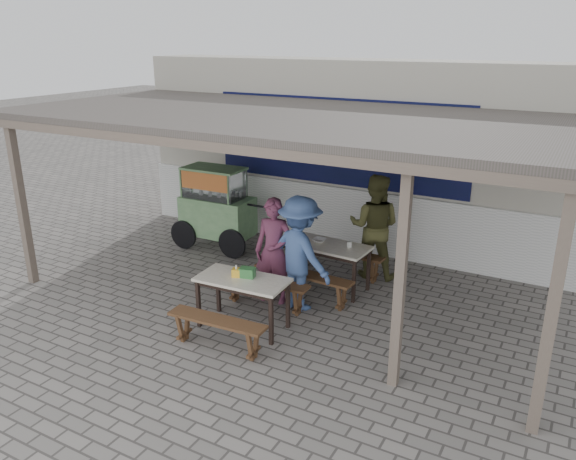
% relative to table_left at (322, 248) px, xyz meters
% --- Properties ---
extents(ground, '(60.00, 60.00, 0.00)m').
position_rel_table_left_xyz_m(ground, '(-0.41, -1.18, -0.67)').
color(ground, slate).
rests_on(ground, ground).
extents(back_wall, '(9.00, 1.28, 3.50)m').
position_rel_table_left_xyz_m(back_wall, '(-0.41, 2.40, 1.05)').
color(back_wall, '#B6B2A4').
rests_on(back_wall, ground).
extents(warung_roof, '(9.00, 4.21, 2.81)m').
position_rel_table_left_xyz_m(warung_roof, '(-0.39, -0.28, 2.04)').
color(warung_roof, '#514845').
rests_on(warung_roof, ground).
extents(table_left, '(1.59, 0.75, 0.75)m').
position_rel_table_left_xyz_m(table_left, '(0.00, 0.00, 0.00)').
color(table_left, white).
rests_on(table_left, ground).
extents(bench_left_street, '(1.66, 0.38, 0.45)m').
position_rel_table_left_xyz_m(bench_left_street, '(-0.04, -0.59, -0.33)').
color(bench_left_street, brown).
rests_on(bench_left_street, ground).
extents(bench_left_wall, '(1.66, 0.38, 0.45)m').
position_rel_table_left_xyz_m(bench_left_wall, '(0.04, 0.59, -0.33)').
color(bench_left_wall, brown).
rests_on(bench_left_wall, ground).
extents(table_right, '(1.30, 0.70, 0.75)m').
position_rel_table_left_xyz_m(table_right, '(-0.36, -1.78, -0.01)').
color(table_right, white).
rests_on(table_right, ground).
extents(bench_right_street, '(1.38, 0.35, 0.45)m').
position_rel_table_left_xyz_m(bench_right_street, '(-0.33, -2.45, -0.34)').
color(bench_right_street, brown).
rests_on(bench_right_street, ground).
extents(bench_right_wall, '(1.38, 0.35, 0.45)m').
position_rel_table_left_xyz_m(bench_right_wall, '(-0.40, -1.10, -0.34)').
color(bench_right_wall, brown).
rests_on(bench_right_wall, ground).
extents(vendor_cart, '(1.98, 0.81, 1.58)m').
position_rel_table_left_xyz_m(vendor_cart, '(-2.55, 0.66, 0.19)').
color(vendor_cart, '#79A870').
rests_on(vendor_cart, ground).
extents(patron_street_side, '(0.66, 0.48, 1.65)m').
position_rel_table_left_xyz_m(patron_street_side, '(-0.41, -0.83, 0.15)').
color(patron_street_side, '#69304A').
rests_on(patron_street_side, ground).
extents(patron_wall_side, '(0.96, 0.81, 1.78)m').
position_rel_table_left_xyz_m(patron_wall_side, '(0.58, 0.81, 0.22)').
color(patron_wall_side, '#4C4C27').
rests_on(patron_wall_side, ground).
extents(patron_right_table, '(1.28, 0.99, 1.75)m').
position_rel_table_left_xyz_m(patron_right_table, '(0.05, -0.85, 0.20)').
color(patron_right_table, '#3F5B94').
rests_on(patron_right_table, ground).
extents(tissue_box, '(0.15, 0.15, 0.12)m').
position_rel_table_left_xyz_m(tissue_box, '(-0.47, -1.76, 0.14)').
color(tissue_box, yellow).
rests_on(tissue_box, table_right).
extents(donation_box, '(0.23, 0.18, 0.14)m').
position_rel_table_left_xyz_m(donation_box, '(-0.33, -1.71, 0.15)').
color(donation_box, '#337439').
rests_on(donation_box, table_right).
extents(condiment_jar, '(0.08, 0.08, 0.09)m').
position_rel_table_left_xyz_m(condiment_jar, '(0.45, 0.06, 0.12)').
color(condiment_jar, silver).
rests_on(condiment_jar, table_left).
extents(condiment_bowl, '(0.22, 0.22, 0.05)m').
position_rel_table_left_xyz_m(condiment_bowl, '(-0.07, 0.04, 0.10)').
color(condiment_bowl, white).
rests_on(condiment_bowl, table_left).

